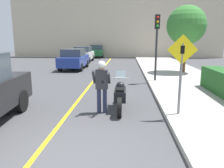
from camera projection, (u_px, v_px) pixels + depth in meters
name	position (u px, v px, depth m)	size (l,w,h in m)	color
ground_plane	(61.00, 160.00, 4.57)	(80.00, 80.00, 0.00)	#424244
sidewalk_curb	(218.00, 104.00, 8.17)	(4.40, 44.00, 0.15)	#ADA89E
road_center_line	(85.00, 92.00, 10.47)	(0.12, 36.00, 0.01)	yellow
building_backdrop	(116.00, 23.00, 29.06)	(28.00, 1.20, 9.05)	beige
motorcycle	(120.00, 95.00, 7.78)	(0.62, 2.27, 1.31)	black
person_biker	(102.00, 81.00, 7.27)	(0.59, 0.48, 1.78)	#282D4C
crossing_sign	(181.00, 67.00, 6.63)	(0.91, 0.08, 2.47)	slate
traffic_light	(157.00, 35.00, 12.02)	(0.26, 0.30, 3.62)	#2D2D30
street_tree	(186.00, 25.00, 14.94)	(2.67, 2.67, 4.58)	brown
parked_car_blue	(74.00, 59.00, 18.07)	(1.88, 4.20, 1.68)	black
parked_car_white	(83.00, 54.00, 23.88)	(1.88, 4.20, 1.68)	black
parked_car_green	(97.00, 51.00, 29.70)	(1.88, 4.20, 1.68)	black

